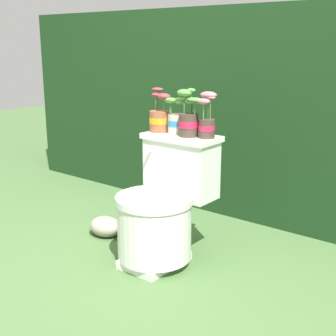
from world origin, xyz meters
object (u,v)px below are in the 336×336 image
toilet (163,208)px  potted_plant_middle (189,118)px  potted_plant_midleft (177,119)px  potted_plant_left (159,117)px  potted_plant_midright (207,119)px  garden_stone (106,226)px

toilet → potted_plant_middle: potted_plant_middle is taller
potted_plant_midleft → potted_plant_middle: 0.11m
potted_plant_left → potted_plant_midright: 0.31m
potted_plant_midleft → potted_plant_midright: size_ratio=0.83×
potted_plant_midright → potted_plant_left: bearing=-176.7°
toilet → potted_plant_midleft: bearing=104.1°
toilet → potted_plant_left: 0.51m
potted_plant_midleft → garden_stone: 0.85m
potted_plant_midright → potted_plant_middle: bearing=-166.2°
potted_plant_middle → potted_plant_midright: potted_plant_middle is taller
potted_plant_left → potted_plant_midright: potted_plant_left is taller
potted_plant_midleft → potted_plant_midright: 0.20m
potted_plant_left → garden_stone: size_ratio=1.12×
potted_plant_midright → toilet: bearing=-132.6°
toilet → garden_stone: size_ratio=3.13×
potted_plant_left → potted_plant_midright: size_ratio=1.01×
potted_plant_middle → potted_plant_midright: (0.10, 0.02, 0.00)m
potted_plant_midright → garden_stone: 0.98m
toilet → garden_stone: bearing=176.5°
potted_plant_middle → potted_plant_left: bearing=178.2°
potted_plant_left → potted_plant_midright: (0.31, 0.02, 0.02)m
potted_plant_left → potted_plant_midleft: bearing=12.1°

